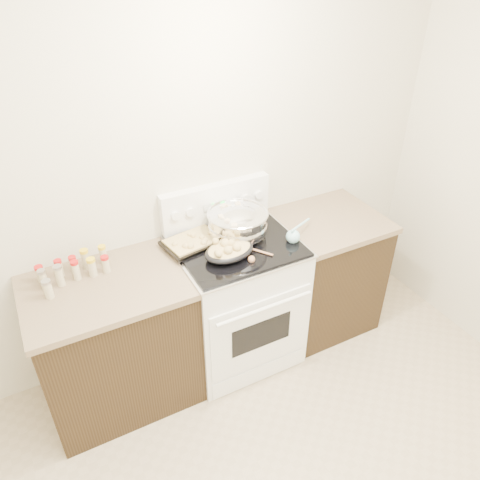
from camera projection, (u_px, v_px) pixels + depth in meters
room_shell at (353, 302)px, 1.34m from camera, size 4.10×3.60×2.75m
counter_left at (117, 342)px, 2.89m from camera, size 0.93×0.67×0.92m
counter_right at (323, 271)px, 3.49m from camera, size 0.73×0.67×0.92m
kitchen_range at (236, 298)px, 3.19m from camera, size 0.78×0.73×1.22m
mixing_bowl at (238, 224)px, 2.96m from camera, size 0.47×0.47×0.23m
roasting_pan at (229, 250)px, 2.79m from camera, size 0.34×0.26×0.12m
baking_sheet at (193, 241)px, 2.93m from camera, size 0.40×0.31×0.06m
wooden_spoon at (252, 256)px, 2.81m from camera, size 0.17×0.22×0.04m
blue_ladle at (294, 235)px, 2.95m from camera, size 0.26×0.19×0.11m
spice_jars at (72, 269)px, 2.66m from camera, size 0.41×0.23×0.13m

